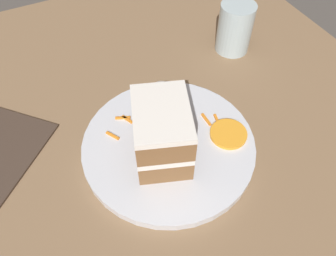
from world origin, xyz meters
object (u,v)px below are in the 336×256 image
object	(u,v)px
plate	(168,144)
cream_dollop	(162,94)
drinking_glass	(234,31)
orange_garnish	(228,134)
cake_slice	(162,133)

from	to	relation	value
plate	cream_dollop	distance (m)	0.08
plate	drinking_glass	size ratio (longest dim) A/B	2.76
cream_dollop	drinking_glass	xyz separation A→B (m)	(0.09, -0.20, 0.00)
plate	orange_garnish	world-z (taller)	orange_garnish
cream_dollop	orange_garnish	bearing A→B (deg)	-148.83
cake_slice	plate	bearing A→B (deg)	-119.94
orange_garnish	drinking_glass	size ratio (longest dim) A/B	0.60
plate	cake_slice	bearing A→B (deg)	130.96
cake_slice	orange_garnish	size ratio (longest dim) A/B	2.12
cake_slice	orange_garnish	world-z (taller)	cake_slice
cream_dollop	drinking_glass	distance (m)	0.22
cream_dollop	drinking_glass	world-z (taller)	drinking_glass
cream_dollop	drinking_glass	size ratio (longest dim) A/B	0.48
plate	cake_slice	distance (m)	0.06
plate	orange_garnish	distance (m)	0.10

